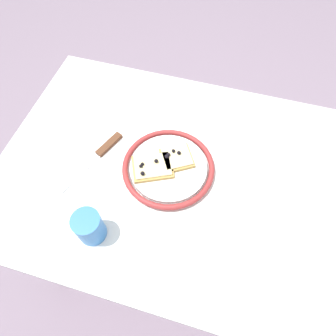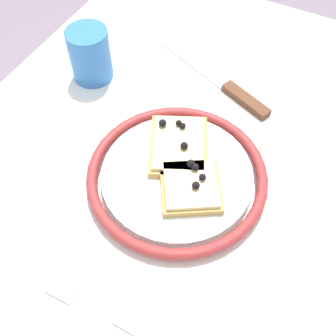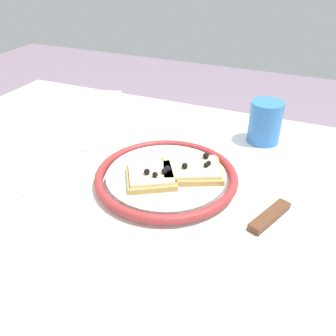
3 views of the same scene
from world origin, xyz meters
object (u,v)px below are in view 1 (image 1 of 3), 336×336
object	(u,v)px
cup	(89,227)
dining_table	(186,190)
pizza_slice_far	(152,167)
fork	(244,178)
knife	(101,152)
napkin	(281,310)
plate	(168,168)
pizza_slice_near	(177,157)

from	to	relation	value
cup	dining_table	bearing A→B (deg)	-129.15
pizza_slice_far	fork	distance (m)	0.25
knife	cup	distance (m)	0.24
pizza_slice_far	fork	world-z (taller)	pizza_slice_far
dining_table	pizza_slice_far	world-z (taller)	pizza_slice_far
dining_table	napkin	bearing A→B (deg)	135.68
pizza_slice_far	cup	world-z (taller)	cup
napkin	plate	bearing A→B (deg)	-39.14
pizza_slice_far	knife	size ratio (longest dim) A/B	0.56
cup	pizza_slice_near	bearing A→B (deg)	-119.46
cup	plate	bearing A→B (deg)	-119.65
dining_table	cup	world-z (taller)	cup
knife	fork	distance (m)	0.40
knife	fork	xyz separation A→B (m)	(-0.40, -0.03, -0.00)
dining_table	pizza_slice_far	size ratio (longest dim) A/B	8.07
fork	napkin	distance (m)	0.32
dining_table	pizza_slice_near	xyz separation A→B (m)	(0.04, -0.03, 0.12)
dining_table	knife	xyz separation A→B (m)	(0.25, 0.00, 0.10)
dining_table	pizza_slice_near	size ratio (longest dim) A/B	9.55
dining_table	plate	bearing A→B (deg)	0.21
pizza_slice_near	pizza_slice_far	size ratio (longest dim) A/B	0.85
plate	napkin	bearing A→B (deg)	140.86
pizza_slice_far	knife	bearing A→B (deg)	-6.32
knife	pizza_slice_near	bearing A→B (deg)	-172.39
plate	fork	xyz separation A→B (m)	(-0.20, -0.03, -0.01)
pizza_slice_near	pizza_slice_far	distance (m)	0.07
napkin	knife	bearing A→B (deg)	-26.93
pizza_slice_near	napkin	distance (m)	0.43
dining_table	plate	xyz separation A→B (m)	(0.05, 0.00, 0.11)
pizza_slice_far	knife	xyz separation A→B (m)	(0.16, -0.02, -0.02)
pizza_slice_near	cup	world-z (taller)	cup
dining_table	plate	world-z (taller)	plate
plate	pizza_slice_far	bearing A→B (deg)	23.97
fork	cup	world-z (taller)	cup
dining_table	plate	distance (m)	0.12
pizza_slice_near	fork	distance (m)	0.19
cup	napkin	bearing A→B (deg)	174.31
plate	pizza_slice_far	size ratio (longest dim) A/B	1.93
plate	dining_table	bearing A→B (deg)	-179.79
fork	pizza_slice_far	bearing A→B (deg)	11.23
plate	cup	xyz separation A→B (m)	(0.13, 0.22, 0.03)
cup	napkin	world-z (taller)	cup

